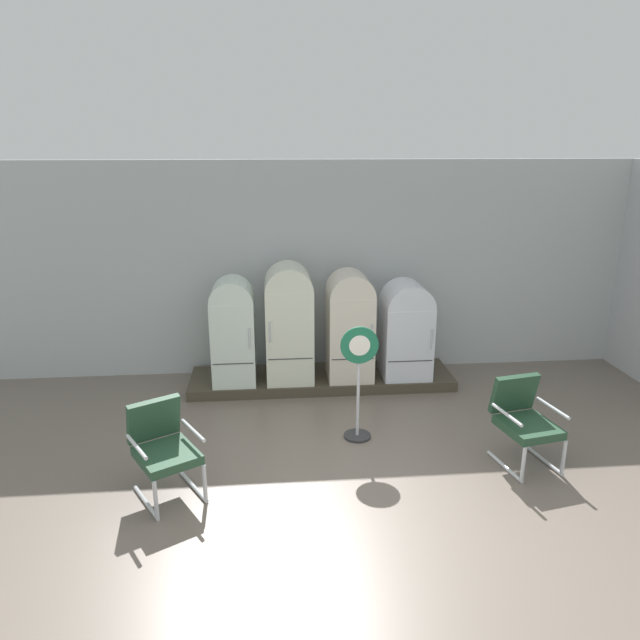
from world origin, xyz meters
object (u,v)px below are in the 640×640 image
refrigerator_3 (406,327)px  armchair_right (524,417)px  refrigerator_0 (233,328)px  sign_stand (358,387)px  refrigerator_1 (289,319)px  refrigerator_2 (350,322)px  armchair_left (163,445)px

refrigerator_3 → armchair_right: (0.78, -2.21, -0.34)m
refrigerator_0 → refrigerator_3: bearing=0.8°
armchair_right → sign_stand: bearing=158.2°
armchair_right → sign_stand: size_ratio=0.68×
refrigerator_0 → refrigerator_1: refrigerator_1 is taller
sign_stand → refrigerator_2: bearing=85.9°
refrigerator_2 → refrigerator_1: bearing=178.7°
refrigerator_0 → refrigerator_2: 1.61m
refrigerator_2 → refrigerator_3: size_ratio=1.12×
refrigerator_0 → armchair_right: bearing=-34.4°
armchair_right → sign_stand: 1.82m
refrigerator_3 → armchair_right: refrigerator_3 is taller
refrigerator_3 → refrigerator_1: bearing=179.5°
armchair_left → refrigerator_0: bearing=76.9°
refrigerator_1 → sign_stand: refrigerator_1 is taller
refrigerator_3 → armchair_left: 3.88m
refrigerator_1 → refrigerator_3: (1.64, -0.01, -0.15)m
refrigerator_3 → sign_stand: bearing=-120.5°
refrigerator_2 → sign_stand: refrigerator_2 is taller
refrigerator_3 → armchair_right: 2.37m
armchair_left → refrigerator_3: bearing=39.8°
refrigerator_3 → refrigerator_0: bearing=-179.2°
refrigerator_1 → armchair_left: refrigerator_1 is taller
refrigerator_0 → refrigerator_3: refrigerator_0 is taller
armchair_left → sign_stand: 2.27m
armchair_right → armchair_left: bearing=-176.1°
refrigerator_2 → sign_stand: (-0.11, -1.54, -0.30)m
armchair_left → sign_stand: size_ratio=0.68×
refrigerator_3 → armchair_left: refrigerator_3 is taller
refrigerator_2 → refrigerator_3: (0.80, 0.00, -0.09)m
refrigerator_0 → armchair_left: (-0.57, -2.44, -0.40)m
armchair_left → refrigerator_2: bearing=48.6°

